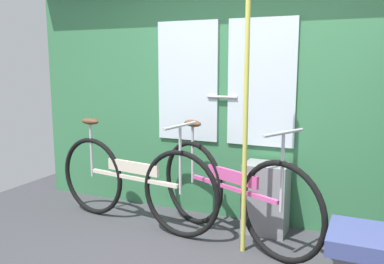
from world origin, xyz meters
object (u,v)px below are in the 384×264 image
object	(u,v)px
bicycle_near_door	(132,182)
bicycle_leaning_behind	(231,193)
trash_bin_by_wall	(266,198)
handrail_pole	(246,111)

from	to	relation	value
bicycle_near_door	bicycle_leaning_behind	size ratio (longest dim) A/B	1.10
bicycle_leaning_behind	trash_bin_by_wall	xyz separation A→B (m)	(0.22, 0.27, -0.10)
bicycle_near_door	handrail_pole	xyz separation A→B (m)	(1.06, -0.11, 0.70)
bicycle_near_door	bicycle_leaning_behind	distance (m)	0.91
trash_bin_by_wall	bicycle_near_door	bearing A→B (deg)	-164.04
trash_bin_by_wall	handrail_pole	world-z (taller)	handrail_pole
bicycle_near_door	bicycle_leaning_behind	bearing A→B (deg)	11.12
trash_bin_by_wall	bicycle_leaning_behind	bearing A→B (deg)	-128.99
bicycle_leaning_behind	bicycle_near_door	bearing A→B (deg)	-151.92
bicycle_near_door	bicycle_leaning_behind	xyz separation A→B (m)	(0.91, 0.05, 0.01)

